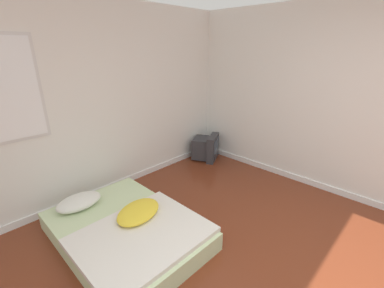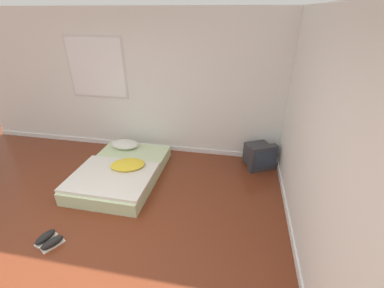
# 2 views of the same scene
# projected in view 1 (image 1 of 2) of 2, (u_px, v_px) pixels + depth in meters

# --- Properties ---
(wall_back) EXTENTS (7.27, 0.08, 2.60)m
(wall_back) POSITION_uv_depth(u_px,v_px,m) (81.00, 107.00, 3.27)
(wall_back) COLOR white
(wall_back) RESTS_ON ground_plane
(mattress_bed) EXTENTS (1.26, 1.75, 0.35)m
(mattress_bed) POSITION_uv_depth(u_px,v_px,m) (126.00, 229.00, 2.81)
(mattress_bed) COLOR beige
(mattress_bed) RESTS_ON ground_plane
(crt_tv) EXTENTS (0.59, 0.58, 0.47)m
(crt_tv) POSITION_uv_depth(u_px,v_px,m) (206.00, 148.00, 4.84)
(crt_tv) COLOR #333338
(crt_tv) RESTS_ON ground_plane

